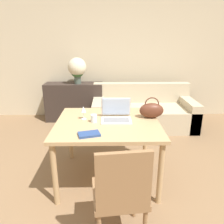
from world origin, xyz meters
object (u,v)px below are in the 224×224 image
chair (121,191)px  handbag (152,110)px  flower_vase (77,69)px  couch (143,113)px  laptop (116,114)px  drinking_glass (94,118)px  wine_glass (83,110)px

chair → handbag: 1.22m
flower_vase → handbag: bearing=-59.2°
couch → flower_vase: 1.61m
flower_vase → laptop: bearing=-70.0°
chair → drinking_glass: bearing=99.3°
laptop → chair: bearing=-89.9°
couch → wine_glass: 2.01m
laptop → flower_vase: bearing=110.0°
drinking_glass → chair: bearing=-74.3°
wine_glass → flower_vase: (-0.33, 2.00, 0.24)m
chair → laptop: laptop is taller
chair → flower_vase: (-0.73, 3.05, 0.59)m
chair → couch: bearing=71.1°
handbag → laptop: bearing=-174.1°
chair → flower_vase: 3.19m
chair → wine_glass: chair is taller
couch → drinking_glass: drinking_glass is taller
drinking_glass → flower_vase: flower_vase is taller
chair → couch: size_ratio=0.48×
chair → wine_glass: (-0.40, 1.05, 0.35)m
couch → flower_vase: (-1.33, 0.35, 0.83)m
handbag → flower_vase: bearing=120.8°
drinking_glass → handbag: bearing=11.1°
handbag → drinking_glass: bearing=-168.9°
laptop → drinking_glass: bearing=-160.6°
chair → laptop: (-0.00, 1.04, 0.30)m
wine_glass → flower_vase: 2.04m
drinking_glass → flower_vase: (-0.47, 2.10, 0.31)m
chair → laptop: 1.08m
laptop → flower_vase: (-0.73, 2.00, 0.29)m
laptop → flower_vase: 2.15m
couch → wine_glass: wine_glass is taller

